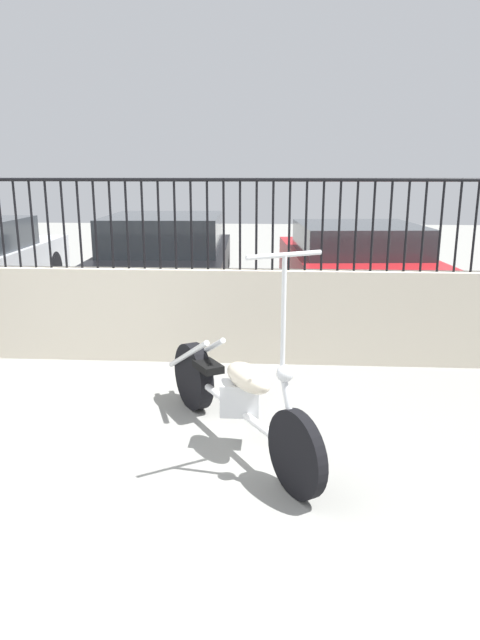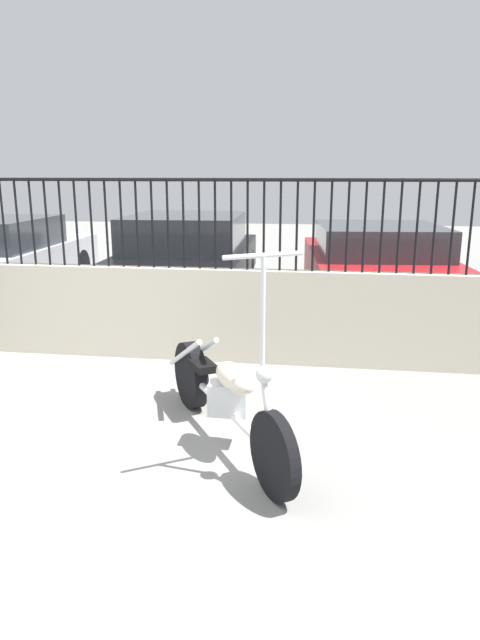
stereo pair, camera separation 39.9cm
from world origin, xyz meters
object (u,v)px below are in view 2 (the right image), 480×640
motorcycle_white (221,392)px  car_silver (0,258)px  car_red (376,265)px  car_black (188,257)px

motorcycle_white → car_silver: (-4.32, 4.35, 0.29)m
car_silver → motorcycle_white: bearing=-138.3°
car_silver → car_red: 5.83m
motorcycle_white → car_red: 4.90m
motorcycle_white → car_red: bearing=130.1°
motorcycle_white → car_black: motorcycle_white is taller
car_black → car_red: car_black is taller
car_silver → car_red: (5.82, 0.30, -0.02)m
car_silver → car_red: bearing=-90.2°
car_silver → car_red: car_silver is taller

